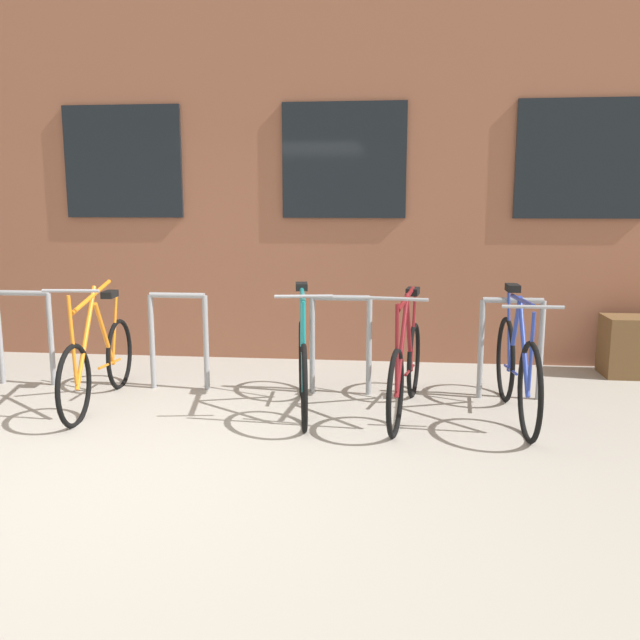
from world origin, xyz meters
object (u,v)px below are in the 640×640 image
bicycle_blue (517,368)px  bicycle_orange (99,361)px  bicycle_teal (303,365)px  bicycle_maroon (406,368)px  planter_box (639,346)px

bicycle_blue → bicycle_orange: bearing=-179.8°
bicycle_teal → bicycle_maroon: (0.85, 0.01, -0.00)m
planter_box → bicycle_orange: bearing=-163.4°
bicycle_teal → planter_box: size_ratio=2.33×
bicycle_maroon → bicycle_teal: bearing=-179.6°
bicycle_orange → bicycle_blue: bearing=0.2°
bicycle_teal → bicycle_blue: 1.74m
bicycle_teal → planter_box: 3.52m
bicycle_orange → bicycle_maroon: bearing=0.6°
bicycle_teal → bicycle_maroon: bearing=0.4°
bicycle_orange → planter_box: bearing=16.6°
planter_box → bicycle_maroon: bearing=-148.2°
bicycle_maroon → bicycle_blue: 0.89m
bicycle_teal → planter_box: bearing=24.5°
bicycle_blue → bicycle_teal: bearing=179.7°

